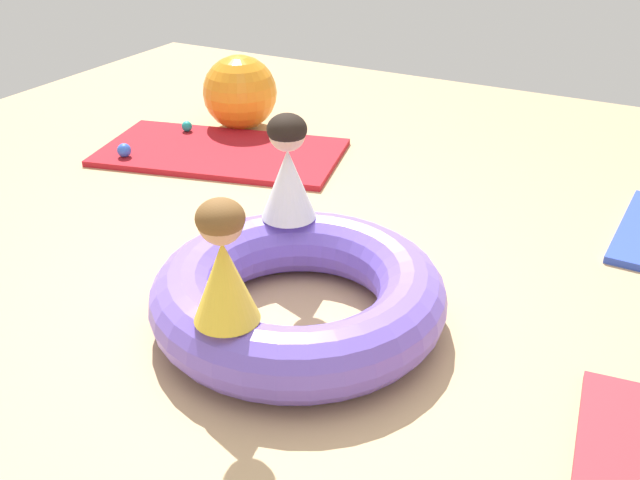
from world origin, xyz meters
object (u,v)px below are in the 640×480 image
(child_in_white, at_px, (288,168))
(child_in_yellow, at_px, (223,263))
(play_ball_blue, at_px, (124,150))
(exercise_ball_large, at_px, (240,93))
(inflatable_cushion, at_px, (298,295))
(play_ball_teal, at_px, (187,126))
(play_ball_pink, at_px, (273,133))

(child_in_white, bearing_deg, child_in_yellow, 11.43)
(play_ball_blue, xyz_separation_m, exercise_ball_large, (0.31, 0.95, 0.19))
(exercise_ball_large, bearing_deg, inflatable_cushion, -50.87)
(play_ball_teal, relative_size, play_ball_blue, 0.83)
(inflatable_cushion, xyz_separation_m, child_in_white, (-0.28, 0.39, 0.40))
(inflatable_cushion, bearing_deg, exercise_ball_large, 129.13)
(play_ball_teal, height_order, play_ball_blue, play_ball_blue)
(child_in_white, distance_m, play_ball_blue, 1.91)
(play_ball_blue, bearing_deg, child_in_white, -22.72)
(play_ball_pink, relative_size, play_ball_blue, 0.65)
(child_in_yellow, bearing_deg, play_ball_pink, -124.38)
(child_in_white, xyz_separation_m, play_ball_teal, (-1.65, 1.32, -0.47))
(play_ball_teal, bearing_deg, exercise_ball_large, 54.67)
(inflatable_cushion, relative_size, play_ball_teal, 16.81)
(play_ball_pink, distance_m, play_ball_blue, 1.05)
(inflatable_cushion, bearing_deg, child_in_white, 125.03)
(child_in_white, relative_size, exercise_ball_large, 0.94)
(exercise_ball_large, bearing_deg, play_ball_blue, -107.93)
(inflatable_cushion, bearing_deg, play_ball_pink, 124.28)
(child_in_yellow, height_order, play_ball_teal, child_in_yellow)
(child_in_yellow, xyz_separation_m, play_ball_teal, (-1.89, 2.19, -0.47))
(play_ball_pink, xyz_separation_m, exercise_ball_large, (-0.38, 0.16, 0.20))
(child_in_yellow, bearing_deg, play_ball_teal, -111.59)
(child_in_yellow, height_order, exercise_ball_large, child_in_yellow)
(inflatable_cushion, distance_m, play_ball_pink, 2.31)
(play_ball_teal, bearing_deg, child_in_white, -38.73)
(inflatable_cushion, xyz_separation_m, child_in_yellow, (-0.04, -0.48, 0.39))
(play_ball_pink, relative_size, play_ball_teal, 0.78)
(inflatable_cushion, height_order, exercise_ball_large, exercise_ball_large)
(child_in_white, distance_m, child_in_yellow, 0.90)
(child_in_white, relative_size, child_in_yellow, 1.04)
(inflatable_cushion, xyz_separation_m, play_ball_pink, (-1.30, 1.90, -0.08))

